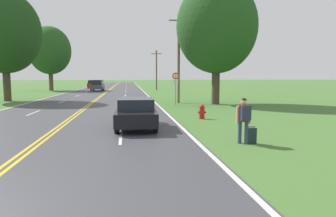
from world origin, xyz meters
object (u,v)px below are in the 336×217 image
suitcase (251,136)px  tree_left_verge (4,32)px  tree_behind_sign (217,27)px  car_red_suv_mid_near (93,84)px  fire_hydrant (202,112)px  car_black_sedan_nearest (136,113)px  car_dark_grey_suv_approaching (98,85)px  hitchhiker_person (244,116)px  tree_mid_treeline (50,51)px  traffic_sign (176,80)px

suitcase → tree_left_verge: tree_left_verge is taller
tree_behind_sign → car_red_suv_mid_near: 41.57m
tree_behind_sign → suitcase: bearing=-101.9°
fire_hydrant → car_black_sedan_nearest: (-3.92, -2.66, 0.32)m
car_dark_grey_suv_approaching → car_black_sedan_nearest: bearing=-169.6°
hitchhiker_person → tree_mid_treeline: size_ratio=0.15×
hitchhiker_person → tree_behind_sign: (3.60, 15.61, 5.74)m
traffic_sign → car_red_suv_mid_near: (-11.24, 38.90, -1.23)m
car_dark_grey_suv_approaching → fire_hydrant: bearing=-162.9°
fire_hydrant → tree_behind_sign: tree_behind_sign is taller
tree_left_verge → car_black_sedan_nearest: size_ratio=2.71×
hitchhiker_person → tree_mid_treeline: (-17.48, 44.35, 5.88)m
fire_hydrant → tree_behind_sign: bearing=68.7°
tree_mid_treeline → hitchhiker_person: bearing=-68.5°
tree_left_verge → tree_behind_sign: size_ratio=1.00×
suitcase → car_black_sedan_nearest: car_black_sedan_nearest is taller
traffic_sign → car_dark_grey_suv_approaching: (-9.19, 27.08, -1.16)m
car_dark_grey_suv_approaching → tree_left_verge: bearing=163.5°
hitchhiker_person → traffic_sign: 15.08m
fire_hydrant → car_dark_grey_suv_approaching: car_dark_grey_suv_approaching is taller
hitchhiker_person → car_black_sedan_nearest: bearing=40.8°
tree_mid_treeline → car_black_sedan_nearest: 43.10m
tree_behind_sign → traffic_sign: bearing=-171.4°
tree_behind_sign → fire_hydrant: bearing=-111.3°
hitchhiker_person → suitcase: (0.30, -0.01, -0.75)m
tree_left_verge → car_red_suv_mid_near: size_ratio=2.70×
traffic_sign → tree_mid_treeline: tree_mid_treeline is taller
hitchhiker_person → car_black_sedan_nearest: size_ratio=0.42×
traffic_sign → tree_behind_sign: 5.99m
hitchhiker_person → car_red_suv_mid_near: hitchhiker_person is taller
suitcase → fire_hydrant: bearing=-1.6°
fire_hydrant → tree_mid_treeline: size_ratio=0.08×
traffic_sign → car_dark_grey_suv_approaching: size_ratio=0.68×
tree_behind_sign → car_dark_grey_suv_approaching: 30.06m
suitcase → car_dark_grey_suv_approaching: (-9.63, 42.13, 0.69)m
tree_mid_treeline → car_black_sedan_nearest: size_ratio=2.75×
suitcase → fire_hydrant: (-0.21, 6.61, 0.13)m
fire_hydrant → traffic_sign: (-0.23, 8.44, 1.71)m
fire_hydrant → car_red_suv_mid_near: car_red_suv_mid_near is taller
suitcase → tree_mid_treeline: tree_mid_treeline is taller
tree_mid_treeline → tree_behind_sign: bearing=-53.7°
fire_hydrant → traffic_sign: 8.61m
car_black_sedan_nearest → car_dark_grey_suv_approaching: size_ratio=0.97×
suitcase → tree_left_verge: size_ratio=0.06×
tree_mid_treeline → car_red_suv_mid_near: (6.11, 9.59, -6.02)m
traffic_sign → car_dark_grey_suv_approaching: 28.62m
tree_left_verge → car_black_sedan_nearest: 22.47m
car_black_sedan_nearest → suitcase: bearing=47.8°
traffic_sign → tree_mid_treeline: bearing=120.6°
traffic_sign → car_dark_grey_suv_approaching: traffic_sign is taller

